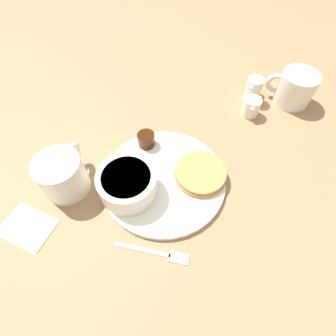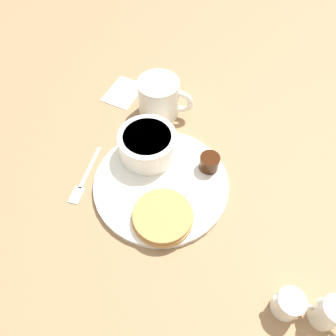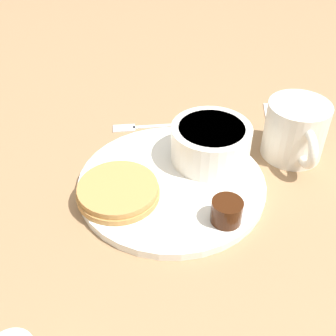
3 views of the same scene
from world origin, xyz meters
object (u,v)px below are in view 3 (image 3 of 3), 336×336
object	(u,v)px
bowl	(211,142)
fork	(143,126)
plate	(172,183)
coffee_mug	(296,131)

from	to	relation	value
bowl	fork	distance (m)	0.15
plate	coffee_mug	xyz separation A→B (m)	(-0.19, -0.06, 0.04)
coffee_mug	fork	xyz separation A→B (m)	(0.23, -0.09, -0.04)
coffee_mug	fork	world-z (taller)	coffee_mug
coffee_mug	bowl	bearing A→B (deg)	6.22
plate	coffee_mug	bearing A→B (deg)	-162.46
fork	coffee_mug	bearing A→B (deg)	158.00
plate	fork	bearing A→B (deg)	-77.00
plate	fork	size ratio (longest dim) A/B	1.92
bowl	coffee_mug	world-z (taller)	coffee_mug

